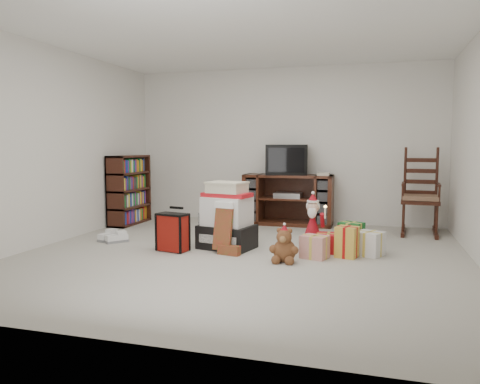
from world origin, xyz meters
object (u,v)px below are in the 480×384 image
at_px(crt_television, 286,160).
at_px(santa_figurine, 313,227).
at_px(bookshelf, 129,191).
at_px(gift_cluster, 344,243).
at_px(red_suitcase, 173,232).
at_px(sneaker_pair, 112,238).
at_px(gift_pile, 227,220).
at_px(teddy_bear, 284,247).
at_px(tv_stand, 288,200).
at_px(rocking_chair, 420,203).
at_px(mrs_claus_figurine, 207,218).

bearing_deg(crt_television, santa_figurine, -78.31).
distance_m(bookshelf, gift_cluster, 3.67).
bearing_deg(crt_television, gift_cluster, -70.88).
bearing_deg(santa_figurine, red_suitcase, -157.58).
height_order(santa_figurine, sneaker_pair, santa_figurine).
height_order(bookshelf, gift_pile, bookshelf).
distance_m(teddy_bear, crt_television, 2.58).
distance_m(tv_stand, gift_pile, 1.96).
bearing_deg(sneaker_pair, tv_stand, 68.05).
xyz_separation_m(rocking_chair, gift_pile, (-2.33, -1.74, -0.09)).
bearing_deg(teddy_bear, tv_stand, 99.64).
bearing_deg(rocking_chair, tv_stand, 178.48).
bearing_deg(mrs_claus_figurine, gift_cluster, -18.47).
height_order(red_suitcase, crt_television, crt_television).
bearing_deg(mrs_claus_figurine, crt_television, 53.90).
height_order(rocking_chair, gift_cluster, rocking_chair).
bearing_deg(bookshelf, crt_television, 14.49).
bearing_deg(teddy_bear, santa_figurine, 76.14).
xyz_separation_m(bookshelf, gift_pile, (2.05, -1.28, -0.18)).
relative_size(red_suitcase, gift_cluster, 0.60).
distance_m(sneaker_pair, crt_television, 2.90).
relative_size(gift_pile, sneaker_pair, 1.93).
xyz_separation_m(sneaker_pair, gift_cluster, (2.95, 0.10, 0.08)).
xyz_separation_m(tv_stand, bookshelf, (-2.45, -0.64, 0.13)).
relative_size(bookshelf, teddy_bear, 2.99).
distance_m(gift_pile, sneaker_pair, 1.59).
bearing_deg(sneaker_pair, red_suitcase, 6.15).
xyz_separation_m(mrs_claus_figurine, crt_television, (0.88, 1.21, 0.78)).
bearing_deg(teddy_bear, crt_television, 100.41).
relative_size(tv_stand, rocking_chair, 1.10).
height_order(bookshelf, mrs_claus_figurine, bookshelf).
xyz_separation_m(red_suitcase, sneaker_pair, (-1.00, 0.30, -0.18)).
bearing_deg(gift_pile, santa_figurine, 28.65).
bearing_deg(gift_cluster, teddy_bear, -137.07).
bearing_deg(gift_pile, bookshelf, 160.01).
bearing_deg(gift_pile, gift_cluster, 14.26).
xyz_separation_m(tv_stand, crt_television, (-0.03, -0.01, 0.63)).
bearing_deg(gift_pile, red_suitcase, -136.61).
height_order(tv_stand, santa_figurine, tv_stand).
height_order(rocking_chair, mrs_claus_figurine, rocking_chair).
height_order(red_suitcase, mrs_claus_figurine, mrs_claus_figurine).
bearing_deg(gift_cluster, rocking_chair, 60.78).
distance_m(gift_cluster, crt_television, 2.29).
height_order(red_suitcase, teddy_bear, red_suitcase).
bearing_deg(crt_television, rocking_chair, -14.60).
relative_size(red_suitcase, mrs_claus_figurine, 0.82).
relative_size(sneaker_pair, gift_cluster, 0.46).
relative_size(teddy_bear, santa_figurine, 0.54).
relative_size(tv_stand, santa_figurine, 2.06).
xyz_separation_m(mrs_claus_figurine, gift_cluster, (1.91, -0.64, -0.11)).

